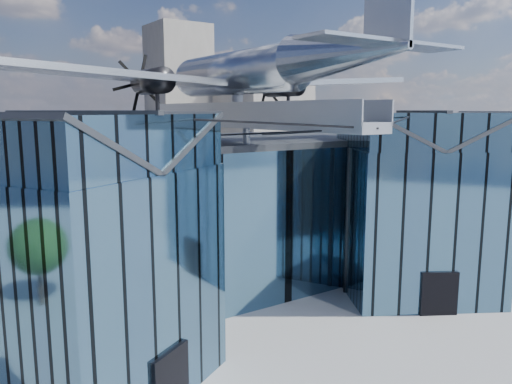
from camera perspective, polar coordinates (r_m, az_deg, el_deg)
ground_plane at (r=29.16m, az=2.28°, el=-14.65°), size 120.00×120.00×0.00m
museum at (r=32.14m, az=-3.82°, el=-2.01°), size 32.88×24.50×17.60m
bg_towers at (r=73.98m, az=-20.75°, el=7.30°), size 77.00×24.50×26.00m
tree_side_e at (r=51.25m, az=12.23°, el=-0.14°), size 4.40×4.40×5.32m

